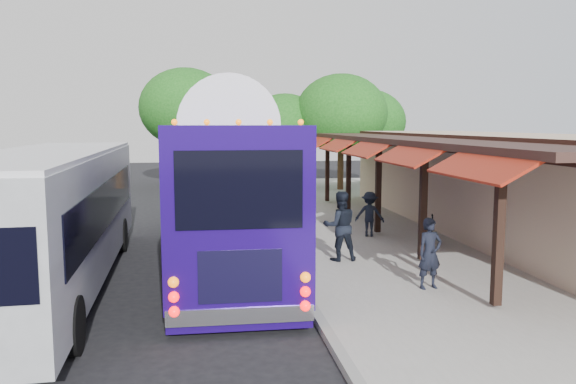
{
  "coord_description": "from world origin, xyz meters",
  "views": [
    {
      "loc": [
        -2.18,
        -14.5,
        3.95
      ],
      "look_at": [
        0.49,
        3.06,
        1.8
      ],
      "focal_mm": 35.0,
      "sensor_mm": 36.0,
      "label": 1
    }
  ],
  "objects_px": {
    "city_bus": "(49,213)",
    "ped_b": "(340,226)",
    "ped_c": "(297,195)",
    "ped_d": "(370,214)",
    "coach_bus": "(228,182)",
    "sign_board": "(432,225)",
    "ped_a": "(430,253)"
  },
  "relations": [
    {
      "from": "city_bus",
      "to": "ped_b",
      "type": "distance_m",
      "value": 7.53
    },
    {
      "from": "ped_c",
      "to": "ped_d",
      "type": "height_order",
      "value": "ped_c"
    },
    {
      "from": "coach_bus",
      "to": "ped_d",
      "type": "bearing_deg",
      "value": 20.5
    },
    {
      "from": "coach_bus",
      "to": "city_bus",
      "type": "height_order",
      "value": "coach_bus"
    },
    {
      "from": "city_bus",
      "to": "ped_b",
      "type": "relative_size",
      "value": 6.38
    },
    {
      "from": "coach_bus",
      "to": "city_bus",
      "type": "distance_m",
      "value": 5.07
    },
    {
      "from": "coach_bus",
      "to": "ped_b",
      "type": "height_order",
      "value": "coach_bus"
    },
    {
      "from": "ped_c",
      "to": "sign_board",
      "type": "relative_size",
      "value": 1.98
    },
    {
      "from": "ped_d",
      "to": "sign_board",
      "type": "xyz_separation_m",
      "value": [
        1.47,
        -1.8,
        -0.09
      ]
    },
    {
      "from": "ped_d",
      "to": "ped_a",
      "type": "bearing_deg",
      "value": 106.89
    },
    {
      "from": "ped_c",
      "to": "ped_b",
      "type": "bearing_deg",
      "value": 73.4
    },
    {
      "from": "ped_a",
      "to": "ped_b",
      "type": "height_order",
      "value": "ped_b"
    },
    {
      "from": "city_bus",
      "to": "ped_a",
      "type": "distance_m",
      "value": 9.07
    },
    {
      "from": "ped_b",
      "to": "ped_d",
      "type": "relative_size",
      "value": 1.28
    },
    {
      "from": "ped_d",
      "to": "sign_board",
      "type": "distance_m",
      "value": 2.33
    },
    {
      "from": "city_bus",
      "to": "sign_board",
      "type": "distance_m",
      "value": 11.04
    },
    {
      "from": "ped_b",
      "to": "ped_c",
      "type": "height_order",
      "value": "same"
    },
    {
      "from": "coach_bus",
      "to": "ped_b",
      "type": "relative_size",
      "value": 6.78
    },
    {
      "from": "ped_c",
      "to": "ped_d",
      "type": "relative_size",
      "value": 1.28
    },
    {
      "from": "coach_bus",
      "to": "ped_a",
      "type": "relative_size",
      "value": 8.0
    },
    {
      "from": "ped_c",
      "to": "coach_bus",
      "type": "bearing_deg",
      "value": 44.54
    },
    {
      "from": "coach_bus",
      "to": "ped_d",
      "type": "height_order",
      "value": "coach_bus"
    },
    {
      "from": "city_bus",
      "to": "ped_a",
      "type": "bearing_deg",
      "value": -14.36
    },
    {
      "from": "ped_c",
      "to": "ped_d",
      "type": "bearing_deg",
      "value": 99.41
    },
    {
      "from": "ped_a",
      "to": "ped_d",
      "type": "height_order",
      "value": "ped_a"
    },
    {
      "from": "coach_bus",
      "to": "ped_c",
      "type": "distance_m",
      "value": 6.36
    },
    {
      "from": "ped_b",
      "to": "city_bus",
      "type": "bearing_deg",
      "value": 7.48
    },
    {
      "from": "city_bus",
      "to": "sign_board",
      "type": "relative_size",
      "value": 12.64
    },
    {
      "from": "ped_a",
      "to": "ped_c",
      "type": "height_order",
      "value": "ped_c"
    },
    {
      "from": "coach_bus",
      "to": "city_bus",
      "type": "xyz_separation_m",
      "value": [
        -4.4,
        -2.49,
        -0.43
      ]
    },
    {
      "from": "ped_b",
      "to": "ped_c",
      "type": "xyz_separation_m",
      "value": [
        -0.04,
        6.95,
        0.0
      ]
    },
    {
      "from": "sign_board",
      "to": "ped_c",
      "type": "bearing_deg",
      "value": 142.73
    }
  ]
}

